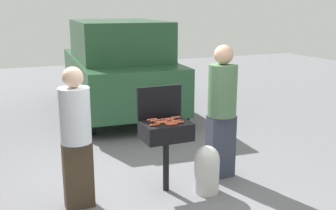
{
  "coord_description": "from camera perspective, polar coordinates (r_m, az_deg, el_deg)",
  "views": [
    {
      "loc": [
        -1.6,
        -4.46,
        2.32
      ],
      "look_at": [
        0.5,
        0.49,
        1.0
      ],
      "focal_mm": 43.2,
      "sensor_mm": 36.0,
      "label": 1
    }
  ],
  "objects": [
    {
      "name": "hot_dog_10",
      "position": [
        5.06,
        0.06,
        -2.2
      ],
      "size": [
        0.13,
        0.04,
        0.03
      ],
      "primitive_type": "cylinder",
      "rotation": [
        0.0,
        1.57,
        0.08
      ],
      "color": "#AD4228",
      "rests_on": "bbq_grill"
    },
    {
      "name": "hot_dog_9",
      "position": [
        5.12,
        -0.44,
        -2.02
      ],
      "size": [
        0.13,
        0.03,
        0.03
      ],
      "primitive_type": "cylinder",
      "rotation": [
        0.0,
        1.57,
        0.02
      ],
      "color": "#B74C33",
      "rests_on": "bbq_grill"
    },
    {
      "name": "bbq_grill",
      "position": [
        5.07,
        -0.3,
        -4.0
      ],
      "size": [
        0.6,
        0.44,
        0.91
      ],
      "color": "black",
      "rests_on": "ground"
    },
    {
      "name": "hot_dog_6",
      "position": [
        4.98,
        -0.86,
        -2.48
      ],
      "size": [
        0.13,
        0.03,
        0.03
      ],
      "primitive_type": "cylinder",
      "rotation": [
        0.0,
        1.57,
        -0.04
      ],
      "color": "#C6593D",
      "rests_on": "bbq_grill"
    },
    {
      "name": "hot_dog_13",
      "position": [
        5.2,
        1.05,
        -1.77
      ],
      "size": [
        0.13,
        0.03,
        0.03
      ],
      "primitive_type": "cylinder",
      "rotation": [
        0.0,
        1.57,
        -0.05
      ],
      "color": "#C6593D",
      "rests_on": "bbq_grill"
    },
    {
      "name": "hot_dog_11",
      "position": [
        4.99,
        1.56,
        -2.45
      ],
      "size": [
        0.13,
        0.03,
        0.03
      ],
      "primitive_type": "cylinder",
      "rotation": [
        0.0,
        1.57,
        -0.01
      ],
      "color": "#B74C33",
      "rests_on": "bbq_grill"
    },
    {
      "name": "person_left",
      "position": [
        4.73,
        -12.86,
        -3.95
      ],
      "size": [
        0.35,
        0.35,
        1.68
      ],
      "rotation": [
        0.0,
        0.0,
        -0.16
      ],
      "color": "#3F3323",
      "rests_on": "ground"
    },
    {
      "name": "hot_dog_0",
      "position": [
        4.97,
        0.14,
        -2.5
      ],
      "size": [
        0.13,
        0.03,
        0.03
      ],
      "primitive_type": "cylinder",
      "rotation": [
        0.0,
        1.57,
        -0.03
      ],
      "color": "#AD4228",
      "rests_on": "bbq_grill"
    },
    {
      "name": "parked_minivan",
      "position": [
        9.03,
        -7.11,
        5.44
      ],
      "size": [
        2.28,
        4.52,
        2.02
      ],
      "rotation": [
        0.0,
        0.0,
        3.07
      ],
      "color": "#234C2D",
      "rests_on": "ground"
    },
    {
      "name": "hot_dog_3",
      "position": [
        4.94,
        0.32,
        -2.61
      ],
      "size": [
        0.13,
        0.04,
        0.03
      ],
      "primitive_type": "cylinder",
      "rotation": [
        0.0,
        1.57,
        0.12
      ],
      "color": "#B74C33",
      "rests_on": "bbq_grill"
    },
    {
      "name": "hot_dog_1",
      "position": [
        4.9,
        0.57,
        -2.75
      ],
      "size": [
        0.13,
        0.03,
        0.03
      ],
      "primitive_type": "cylinder",
      "rotation": [
        0.0,
        1.57,
        -0.07
      ],
      "color": "#AD4228",
      "rests_on": "bbq_grill"
    },
    {
      "name": "hot_dog_4",
      "position": [
        5.11,
        0.19,
        -2.04
      ],
      "size": [
        0.13,
        0.03,
        0.03
      ],
      "primitive_type": "cylinder",
      "rotation": [
        0.0,
        1.57,
        -0.02
      ],
      "color": "#AD4228",
      "rests_on": "bbq_grill"
    },
    {
      "name": "propane_tank",
      "position": [
        5.21,
        5.5,
        -8.88
      ],
      "size": [
        0.32,
        0.32,
        0.62
      ],
      "color": "silver",
      "rests_on": "ground"
    },
    {
      "name": "ground_plane",
      "position": [
        5.28,
        -2.99,
        -12.33
      ],
      "size": [
        24.0,
        24.0,
        0.0
      ],
      "primitive_type": "plane",
      "color": "slate"
    },
    {
      "name": "person_right",
      "position": [
        5.48,
        7.62,
        -0.34
      ],
      "size": [
        0.39,
        0.39,
        1.83
      ],
      "rotation": [
        0.0,
        0.0,
        2.88
      ],
      "color": "#333847",
      "rests_on": "ground"
    },
    {
      "name": "hot_dog_12",
      "position": [
        5.0,
        -1.28,
        -2.42
      ],
      "size": [
        0.13,
        0.04,
        0.03
      ],
      "primitive_type": "cylinder",
      "rotation": [
        0.0,
        1.57,
        0.1
      ],
      "color": "#AD4228",
      "rests_on": "bbq_grill"
    },
    {
      "name": "grill_lid_open",
      "position": [
        5.17,
        -1.24,
        0.41
      ],
      "size": [
        0.6,
        0.05,
        0.42
      ],
      "primitive_type": "cube",
      "color": "black",
      "rests_on": "bbq_grill"
    },
    {
      "name": "hot_dog_7",
      "position": [
        5.11,
        -2.29,
        -2.07
      ],
      "size": [
        0.13,
        0.03,
        0.03
      ],
      "primitive_type": "cylinder",
      "rotation": [
        0.0,
        1.57,
        0.02
      ],
      "color": "#C6593D",
      "rests_on": "bbq_grill"
    },
    {
      "name": "hot_dog_8",
      "position": [
        4.88,
        -1.91,
        -2.82
      ],
      "size": [
        0.13,
        0.03,
        0.03
      ],
      "primitive_type": "cylinder",
      "rotation": [
        0.0,
        1.57,
        0.06
      ],
      "color": "#AD4228",
      "rests_on": "bbq_grill"
    },
    {
      "name": "hot_dog_2",
      "position": [
        5.06,
        -1.84,
        -2.22
      ],
      "size": [
        0.13,
        0.04,
        0.03
      ],
      "primitive_type": "cylinder",
      "rotation": [
        0.0,
        1.57,
        0.07
      ],
      "color": "#C6593D",
      "rests_on": "bbq_grill"
    },
    {
      "name": "hot_dog_5",
      "position": [
        5.04,
        1.12,
        -2.27
      ],
      "size": [
        0.13,
        0.03,
        0.03
      ],
      "primitive_type": "cylinder",
      "rotation": [
        0.0,
        1.57,
        0.02
      ],
      "color": "#B74C33",
      "rests_on": "bbq_grill"
    }
  ]
}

